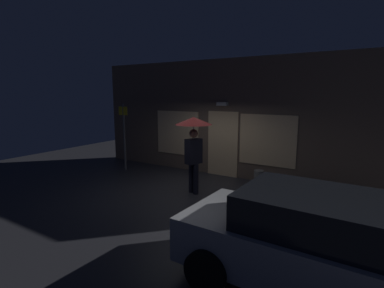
% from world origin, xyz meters
% --- Properties ---
extents(ground_plane, '(18.00, 18.00, 0.00)m').
position_xyz_m(ground_plane, '(0.00, 0.00, 0.00)').
color(ground_plane, '#2D2D33').
extents(building_facade, '(10.29, 0.48, 3.91)m').
position_xyz_m(building_facade, '(-0.00, 2.35, 1.94)').
color(building_facade, brown).
rests_on(building_facade, ground).
extents(person_with_umbrella, '(1.02, 1.02, 2.16)m').
position_xyz_m(person_with_umbrella, '(0.10, 0.11, 1.66)').
color(person_with_umbrella, black).
rests_on(person_with_umbrella, ground).
extents(parked_car, '(4.08, 2.00, 1.45)m').
position_xyz_m(parked_car, '(3.84, -2.58, 0.74)').
color(parked_car, '#A5A8AD').
rests_on(parked_car, ground).
extents(street_sign_post, '(0.40, 0.07, 2.43)m').
position_xyz_m(street_sign_post, '(-3.35, 0.96, 1.38)').
color(street_sign_post, '#595B60').
rests_on(street_sign_post, ground).
extents(sidewalk_bollard, '(0.28, 0.28, 0.55)m').
position_xyz_m(sidewalk_bollard, '(1.53, 1.49, 0.27)').
color(sidewalk_bollard, slate).
rests_on(sidewalk_bollard, ground).
extents(sidewalk_bollard_2, '(0.20, 0.20, 0.53)m').
position_xyz_m(sidewalk_bollard_2, '(3.01, 1.16, 0.26)').
color(sidewalk_bollard_2, '#B2A899').
rests_on(sidewalk_bollard_2, ground).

